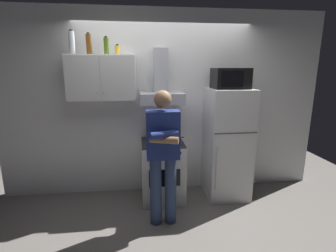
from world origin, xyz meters
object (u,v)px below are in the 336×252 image
object	(u,v)px
bottle_spice_jar	(117,50)
bottle_olive_oil	(106,46)
person_standing	(163,154)
refrigerator	(227,144)
range_hood	(161,89)
stove_oven	(163,170)
cooking_pot	(173,140)
upper_cabinet	(102,78)
bottle_vodka_clear	(72,43)
bottle_beer_brown	(89,44)
microwave	(230,78)

from	to	relation	value
bottle_spice_jar	bottle_olive_oil	bearing A→B (deg)	179.99
person_standing	refrigerator	bearing A→B (deg)	31.23
refrigerator	range_hood	bearing A→B (deg)	172.45
stove_oven	cooking_pot	bearing A→B (deg)	-42.49
bottle_olive_oil	cooking_pot	bearing A→B (deg)	-14.69
bottle_spice_jar	range_hood	bearing A→B (deg)	2.32
cooking_pot	person_standing	bearing A→B (deg)	-110.30
upper_cabinet	bottle_vodka_clear	world-z (taller)	bottle_vodka_clear
stove_oven	refrigerator	size ratio (longest dim) A/B	0.55
stove_oven	bottle_beer_brown	xyz separation A→B (m)	(-0.94, 0.13, 1.75)
stove_oven	microwave	size ratio (longest dim) A/B	1.82
refrigerator	bottle_olive_oil	bearing A→B (deg)	176.48
microwave	bottle_vodka_clear	distance (m)	2.15
stove_oven	bottle_vodka_clear	world-z (taller)	bottle_vodka_clear
cooking_pot	bottle_spice_jar	xyz separation A→B (m)	(-0.71, 0.22, 1.19)
refrigerator	microwave	size ratio (longest dim) A/B	3.33
stove_oven	bottle_vodka_clear	size ratio (longest dim) A/B	2.90
bottle_vodka_clear	range_hood	bearing A→B (deg)	1.46
microwave	person_standing	size ratio (longest dim) A/B	0.29
bottle_vodka_clear	person_standing	bearing A→B (deg)	-32.67
cooking_pot	bottle_olive_oil	bearing A→B (deg)	165.31
microwave	bottle_spice_jar	world-z (taller)	bottle_spice_jar
person_standing	bottle_beer_brown	xyz separation A→B (m)	(-0.89, 0.74, 1.28)
upper_cabinet	cooking_pot	size ratio (longest dim) A/B	2.91
stove_oven	cooking_pot	world-z (taller)	cooking_pot
cooking_pot	bottle_vodka_clear	bearing A→B (deg)	170.37
range_hood	microwave	distance (m)	0.97
upper_cabinet	refrigerator	world-z (taller)	upper_cabinet
upper_cabinet	bottle_beer_brown	size ratio (longest dim) A/B	3.27
range_hood	person_standing	size ratio (longest dim) A/B	0.46
range_hood	bottle_olive_oil	world-z (taller)	bottle_olive_oil
cooking_pot	bottle_spice_jar	bearing A→B (deg)	162.53
cooking_pot	upper_cabinet	bearing A→B (deg)	165.27
refrigerator	bottle_spice_jar	bearing A→B (deg)	176.16
refrigerator	cooking_pot	distance (m)	0.84
microwave	bottle_vodka_clear	world-z (taller)	bottle_vodka_clear
upper_cabinet	microwave	bearing A→B (deg)	-3.48
microwave	bottle_beer_brown	world-z (taller)	bottle_beer_brown
bottle_spice_jar	person_standing	bearing A→B (deg)	-53.39
range_hood	refrigerator	size ratio (longest dim) A/B	0.47
bottle_vodka_clear	cooking_pot	bearing A→B (deg)	-9.63
stove_oven	cooking_pot	xyz separation A→B (m)	(0.13, -0.12, 0.49)
microwave	cooking_pot	size ratio (longest dim) A/B	1.55
person_standing	cooking_pot	size ratio (longest dim) A/B	5.29
range_hood	bottle_beer_brown	size ratio (longest dim) A/B	2.72
stove_oven	cooking_pot	size ratio (longest dim) A/B	2.82
stove_oven	person_standing	size ratio (longest dim) A/B	0.53
person_standing	bottle_beer_brown	bearing A→B (deg)	140.41
upper_cabinet	bottle_vodka_clear	bearing A→B (deg)	-175.38
upper_cabinet	microwave	xyz separation A→B (m)	(1.75, -0.11, -0.01)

